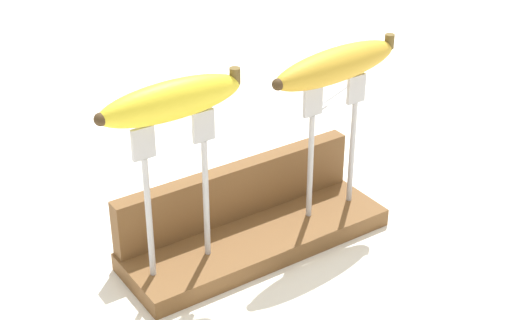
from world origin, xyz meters
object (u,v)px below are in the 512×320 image
at_px(fork_stand_left, 177,181).
at_px(banana_raised_right, 336,65).
at_px(fork_fallen_near, 329,97).
at_px(banana_raised_left, 172,100).
at_px(fork_stand_right, 333,134).

bearing_deg(fork_stand_left, banana_raised_right, -0.00).
xyz_separation_m(fork_stand_left, fork_fallen_near, (0.47, 0.31, -0.13)).
bearing_deg(banana_raised_left, fork_stand_right, 0.00).
xyz_separation_m(fork_stand_left, fork_stand_right, (0.22, 0.00, -0.00)).
bearing_deg(banana_raised_left, fork_fallen_near, 33.37).
height_order(fork_stand_right, fork_fallen_near, fork_stand_right).
xyz_separation_m(banana_raised_right, fork_fallen_near, (0.25, 0.31, -0.22)).
xyz_separation_m(fork_stand_left, banana_raised_right, (0.22, -0.00, 0.09)).
height_order(fork_stand_left, fork_fallen_near, fork_stand_left).
relative_size(banana_raised_right, fork_fallen_near, 1.13).
distance_m(fork_stand_left, fork_stand_right, 0.22).
distance_m(fork_stand_right, banana_raised_left, 0.24).
bearing_deg(fork_stand_right, fork_stand_left, -180.00).
relative_size(fork_stand_right, banana_raised_left, 1.03).
height_order(banana_raised_left, fork_fallen_near, banana_raised_left).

